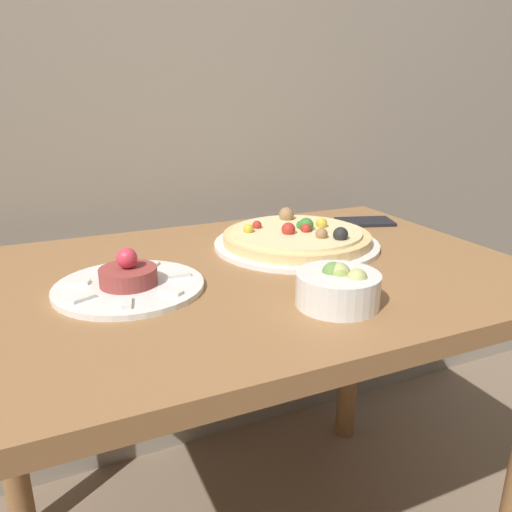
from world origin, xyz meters
TOP-DOWN VIEW (x-y plane):
  - dining_table at (0.00, 0.36)m, footprint 1.07×0.73m
  - pizza_plate at (0.16, 0.46)m, footprint 0.36×0.36m
  - tartare_plate at (-0.22, 0.36)m, footprint 0.26×0.26m
  - small_bowl at (0.07, 0.16)m, footprint 0.13×0.13m
  - napkin at (0.42, 0.56)m, footprint 0.16×0.12m

SIDE VIEW (x-z plane):
  - dining_table at x=0.00m, z-range 0.25..0.99m
  - napkin at x=0.42m, z-range 0.74..0.74m
  - tartare_plate at x=-0.22m, z-range 0.71..0.79m
  - pizza_plate at x=0.16m, z-range 0.72..0.79m
  - small_bowl at x=0.07m, z-range 0.73..0.80m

